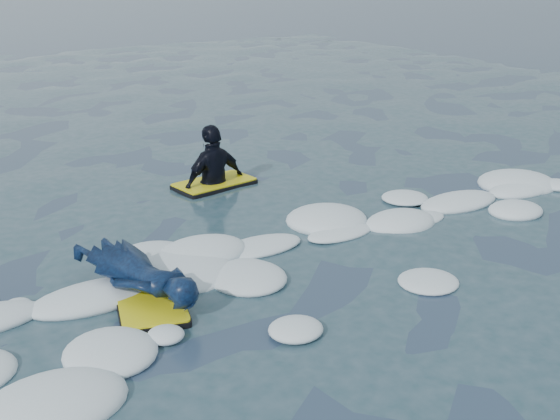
{
  "coord_description": "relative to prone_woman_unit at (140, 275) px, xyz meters",
  "views": [
    {
      "loc": [
        -3.36,
        -4.95,
        3.28
      ],
      "look_at": [
        0.83,
        1.6,
        0.46
      ],
      "focal_mm": 45.0,
      "sensor_mm": 36.0,
      "label": 1
    }
  ],
  "objects": [
    {
      "name": "foam_band",
      "position": [
        1.08,
        -0.2,
        -0.24
      ],
      "size": [
        12.0,
        3.1,
        0.3
      ],
      "primitive_type": null,
      "color": "white",
      "rests_on": "ground"
    },
    {
      "name": "waiting_rider_unit",
      "position": [
        2.31,
        2.82,
        -0.19
      ],
      "size": [
        1.28,
        0.82,
        1.81
      ],
      "rotation": [
        0.0,
        0.0,
        0.14
      ],
      "color": "black",
      "rests_on": "ground"
    },
    {
      "name": "prone_woman_unit",
      "position": [
        0.0,
        0.0,
        0.0
      ],
      "size": [
        1.03,
        1.89,
        0.47
      ],
      "rotation": [
        0.0,
        0.0,
        1.3
      ],
      "color": "black",
      "rests_on": "ground"
    },
    {
      "name": "ground",
      "position": [
        1.08,
        -1.24,
        -0.24
      ],
      "size": [
        120.0,
        120.0,
        0.0
      ],
      "primitive_type": "plane",
      "color": "#1B2C41",
      "rests_on": "ground"
    }
  ]
}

